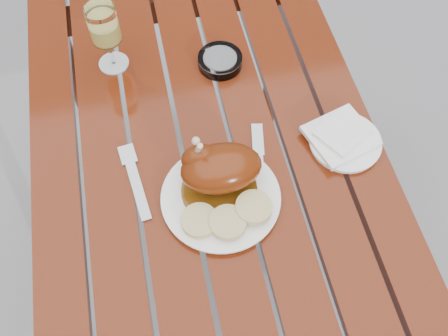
{
  "coord_description": "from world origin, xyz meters",
  "views": [
    {
      "loc": [
        -0.09,
        -0.64,
        1.72
      ],
      "look_at": [
        0.02,
        -0.1,
        0.78
      ],
      "focal_mm": 40.0,
      "sensor_mm": 36.0,
      "label": 1
    }
  ],
  "objects_px": {
    "table": "(209,210)",
    "side_plate": "(345,142)",
    "wine_glass": "(107,38)",
    "ashtray": "(220,61)",
    "dinner_plate": "(221,198)"
  },
  "relations": [
    {
      "from": "dinner_plate",
      "to": "wine_glass",
      "type": "bearing_deg",
      "value": 113.02
    },
    {
      "from": "table",
      "to": "side_plate",
      "type": "relative_size",
      "value": 7.16
    },
    {
      "from": "table",
      "to": "dinner_plate",
      "type": "xyz_separation_m",
      "value": [
        0.0,
        -0.16,
        0.38
      ]
    },
    {
      "from": "ashtray",
      "to": "side_plate",
      "type": "bearing_deg",
      "value": -52.12
    },
    {
      "from": "dinner_plate",
      "to": "side_plate",
      "type": "relative_size",
      "value": 1.54
    },
    {
      "from": "side_plate",
      "to": "ashtray",
      "type": "relative_size",
      "value": 1.48
    },
    {
      "from": "side_plate",
      "to": "table",
      "type": "bearing_deg",
      "value": 165.85
    },
    {
      "from": "wine_glass",
      "to": "ashtray",
      "type": "xyz_separation_m",
      "value": [
        0.27,
        -0.06,
        -0.08
      ]
    },
    {
      "from": "table",
      "to": "wine_glass",
      "type": "xyz_separation_m",
      "value": [
        -0.18,
        0.28,
        0.47
      ]
    },
    {
      "from": "dinner_plate",
      "to": "side_plate",
      "type": "xyz_separation_m",
      "value": [
        0.31,
        0.08,
        -0.0
      ]
    },
    {
      "from": "dinner_plate",
      "to": "wine_glass",
      "type": "height_order",
      "value": "wine_glass"
    },
    {
      "from": "table",
      "to": "dinner_plate",
      "type": "bearing_deg",
      "value": -88.79
    },
    {
      "from": "dinner_plate",
      "to": "side_plate",
      "type": "distance_m",
      "value": 0.32
    },
    {
      "from": "table",
      "to": "side_plate",
      "type": "distance_m",
      "value": 0.5
    },
    {
      "from": "ashtray",
      "to": "dinner_plate",
      "type": "bearing_deg",
      "value": -101.66
    }
  ]
}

